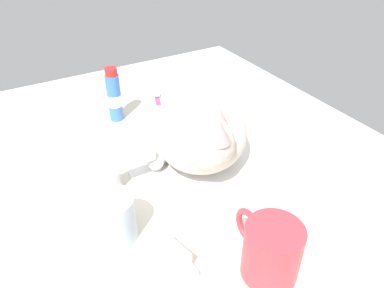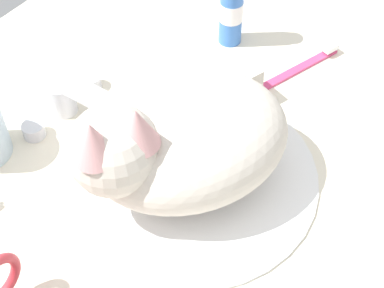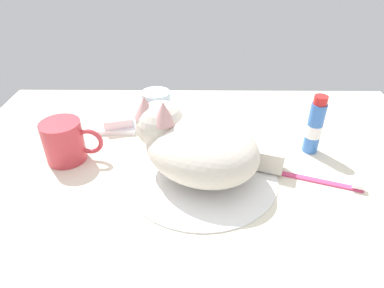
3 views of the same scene
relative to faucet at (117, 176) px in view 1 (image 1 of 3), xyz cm
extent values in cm
cube|color=silver|center=(0.00, -18.18, -4.37)|extent=(110.00, 82.50, 3.00)
cylinder|color=white|center=(0.00, -18.18, -2.48)|extent=(30.55, 30.55, 0.77)
cylinder|color=silver|center=(0.00, 1.32, -0.64)|extent=(3.60, 3.60, 4.45)
cube|color=silver|center=(0.00, -3.16, 2.58)|extent=(2.00, 8.95, 2.00)
cylinder|color=silver|center=(-5.39, 1.32, -1.97)|extent=(2.80, 2.80, 1.80)
cylinder|color=silver|center=(5.39, 1.32, -1.97)|extent=(2.80, 2.80, 1.80)
ellipsoid|color=beige|center=(0.00, -18.18, 3.77)|extent=(29.17, 27.81, 11.73)
sphere|color=beige|center=(-7.98, -14.76, 7.00)|extent=(13.37, 13.37, 9.69)
ellipsoid|color=white|center=(-6.34, -15.80, 5.24)|extent=(8.17, 7.87, 5.33)
cone|color=#DB9E9E|center=(-7.05, -17.36, 11.12)|extent=(6.02, 6.02, 4.36)
cone|color=#DB9E9E|center=(-10.73, -15.03, 11.12)|extent=(6.02, 6.02, 4.36)
cube|color=beige|center=(9.75, -14.55, 0.11)|extent=(15.26, 9.00, 4.40)
ellipsoid|color=white|center=(1.31, -8.65, -0.11)|extent=(6.66, 6.04, 3.96)
cylinder|color=#C63842|center=(-28.86, -12.51, 1.61)|extent=(8.34, 8.34, 8.95)
torus|color=#C63842|center=(-23.49, -12.51, 1.61)|extent=(6.01, 1.00, 6.01)
cylinder|color=silver|center=(-11.00, 4.55, 1.13)|extent=(7.15, 7.15, 8.00)
cube|color=white|center=(-20.21, 0.13, -2.27)|extent=(9.00, 6.40, 1.20)
cube|color=silver|center=(-20.21, 0.13, -0.54)|extent=(7.68, 6.19, 2.26)
cylinder|color=#3870C6|center=(24.46, -8.86, 2.93)|extent=(3.32, 3.32, 11.59)
cylinder|color=white|center=(24.46, -8.86, 2.35)|extent=(3.39, 3.39, 2.90)
cylinder|color=red|center=(24.46, -8.86, 9.62)|extent=(2.82, 2.82, 1.80)
cube|color=#D83F72|center=(23.69, -20.06, -2.47)|extent=(14.76, 6.23, 0.80)
cube|color=white|center=(29.84, -22.25, -1.67)|extent=(2.56, 2.09, 0.80)
camera|label=1|loc=(-52.90, 14.41, 43.70)|focal=34.51mm
camera|label=2|loc=(-35.17, -42.66, 50.61)|focal=54.41mm
camera|label=3|loc=(-1.37, -71.33, 40.03)|focal=31.46mm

